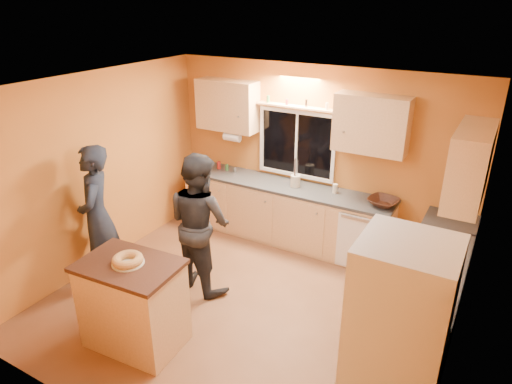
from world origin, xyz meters
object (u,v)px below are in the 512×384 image
Objects in this scene: person_left at (97,216)px; island at (133,303)px; refrigerator at (396,341)px; person_center at (200,222)px; person_right at (365,306)px.

island is at bearing 23.24° from person_left.
person_left is at bearing 174.18° from refrigerator.
refrigerator is at bearing 175.76° from person_center.
island is 0.58× the size of person_left.
island is 0.60× the size of person_center.
refrigerator is 0.98× the size of person_left.
person_center is at bearing 78.07° from person_left.
person_center reaches higher than person_right.
refrigerator is 1.15× the size of person_right.
person_right is at bearing 129.94° from refrigerator.
refrigerator reaches higher than island.
person_center is (1.17, 0.54, -0.03)m from person_left.
person_center is at bearing 87.39° from island.
person_right reaches higher than island.
refrigerator is at bearing 2.91° from island.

